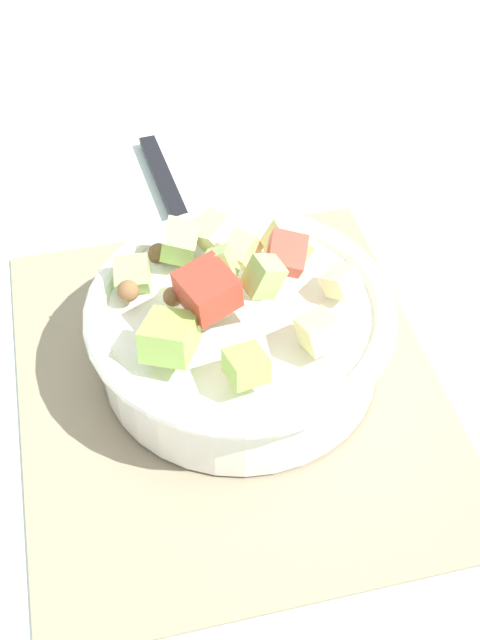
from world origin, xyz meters
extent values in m
plane|color=silver|center=(0.00, 0.00, 0.00)|extent=(2.40, 2.40, 0.00)
cube|color=gray|center=(0.00, 0.00, 0.00)|extent=(0.40, 0.35, 0.01)
cylinder|color=white|center=(0.02, -0.01, 0.04)|extent=(0.23, 0.23, 0.06)
torus|color=white|center=(0.02, -0.01, 0.07)|extent=(0.25, 0.25, 0.02)
cube|color=#A3CC6B|center=(0.02, 0.00, 0.12)|extent=(0.03, 0.03, 0.03)
cube|color=beige|center=(-0.04, -0.06, 0.09)|extent=(0.04, 0.03, 0.03)
cube|color=beige|center=(0.08, -0.01, 0.10)|extent=(0.04, 0.05, 0.04)
cube|color=beige|center=(0.01, -0.10, 0.09)|extent=(0.04, 0.04, 0.03)
sphere|color=brown|center=(0.01, 0.04, 0.10)|extent=(0.02, 0.02, 0.02)
cube|color=#A3CC6B|center=(0.00, -0.03, 0.12)|extent=(0.03, 0.04, 0.03)
sphere|color=brown|center=(0.10, 0.04, 0.07)|extent=(0.03, 0.03, 0.03)
cube|color=#BC3828|center=(0.00, 0.02, 0.12)|extent=(0.05, 0.05, 0.03)
cube|color=beige|center=(0.11, -0.01, 0.08)|extent=(0.04, 0.04, 0.04)
cube|color=#9EC656|center=(-0.02, 0.05, 0.10)|extent=(0.05, 0.05, 0.03)
cube|color=#E5D684|center=(0.05, -0.06, 0.10)|extent=(0.03, 0.04, 0.04)
cube|color=#BC3828|center=(0.03, -0.05, 0.12)|extent=(0.04, 0.04, 0.04)
sphere|color=brown|center=(0.04, 0.07, 0.09)|extent=(0.03, 0.03, 0.03)
cube|color=#E5D684|center=(0.04, -0.02, 0.11)|extent=(0.04, 0.04, 0.03)
cube|color=#A3CC6B|center=(0.08, 0.02, 0.10)|extent=(0.05, 0.04, 0.05)
cube|color=#A3CC6B|center=(0.07, 0.07, 0.08)|extent=(0.04, 0.03, 0.04)
cube|color=#9EC656|center=(-0.06, 0.00, 0.09)|extent=(0.04, 0.03, 0.03)
ellipsoid|color=black|center=(0.17, 0.00, 0.01)|extent=(0.06, 0.04, 0.01)
cube|color=black|center=(0.28, 0.01, 0.01)|extent=(0.18, 0.03, 0.01)
camera|label=1|loc=(-0.43, 0.09, 0.54)|focal=45.66mm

